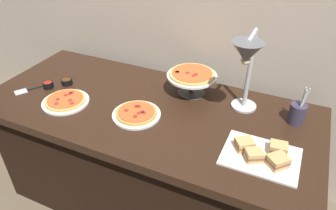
% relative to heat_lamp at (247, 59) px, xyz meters
% --- Properties ---
extents(ground_plane, '(8.00, 8.00, 0.00)m').
position_rel_heat_lamp_xyz_m(ground_plane, '(-0.50, -0.09, -1.11)').
color(ground_plane, brown).
extents(back_wall, '(4.40, 0.04, 2.40)m').
position_rel_heat_lamp_xyz_m(back_wall, '(-0.50, 0.41, 0.09)').
color(back_wall, '#B7A893').
rests_on(back_wall, ground_plane).
extents(buffet_table, '(1.90, 0.84, 0.76)m').
position_rel_heat_lamp_xyz_m(buffet_table, '(-0.50, -0.09, -0.73)').
color(buffet_table, black).
rests_on(buffet_table, ground_plane).
extents(heat_lamp, '(0.15, 0.31, 0.46)m').
position_rel_heat_lamp_xyz_m(heat_lamp, '(0.00, 0.00, 0.00)').
color(heat_lamp, '#B7BABF').
rests_on(heat_lamp, buffet_table).
extents(pizza_plate_front, '(0.26, 0.26, 0.03)m').
position_rel_heat_lamp_xyz_m(pizza_plate_front, '(-0.51, -0.19, -0.34)').
color(pizza_plate_front, white).
rests_on(pizza_plate_front, buffet_table).
extents(pizza_plate_center, '(0.27, 0.27, 0.03)m').
position_rel_heat_lamp_xyz_m(pizza_plate_center, '(-0.94, -0.25, -0.34)').
color(pizza_plate_center, white).
rests_on(pizza_plate_center, buffet_table).
extents(pizza_plate_raised_stand, '(0.29, 0.29, 0.14)m').
position_rel_heat_lamp_xyz_m(pizza_plate_raised_stand, '(-0.32, 0.15, -0.24)').
color(pizza_plate_raised_stand, '#595B60').
rests_on(pizza_plate_raised_stand, buffet_table).
extents(sandwich_platter, '(0.34, 0.26, 0.06)m').
position_rel_heat_lamp_xyz_m(sandwich_platter, '(0.17, -0.24, -0.33)').
color(sandwich_platter, white).
rests_on(sandwich_platter, buffet_table).
extents(sauce_cup_near, '(0.06, 0.06, 0.04)m').
position_rel_heat_lamp_xyz_m(sauce_cup_near, '(-1.14, -0.16, -0.33)').
color(sauce_cup_near, black).
rests_on(sauce_cup_near, buffet_table).
extents(sauce_cup_far, '(0.07, 0.07, 0.04)m').
position_rel_heat_lamp_xyz_m(sauce_cup_far, '(-1.07, -0.08, -0.33)').
color(sauce_cup_far, black).
rests_on(sauce_cup_far, buffet_table).
extents(utensil_holder, '(0.08, 0.08, 0.21)m').
position_rel_heat_lamp_xyz_m(utensil_holder, '(0.28, 0.10, -0.30)').
color(utensil_holder, '#383347').
rests_on(utensil_holder, buffet_table).
extents(serving_spatula, '(0.12, 0.16, 0.01)m').
position_rel_heat_lamp_xyz_m(serving_spatula, '(-1.24, -0.23, -0.35)').
color(serving_spatula, '#B7BABF').
rests_on(serving_spatula, buffet_table).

